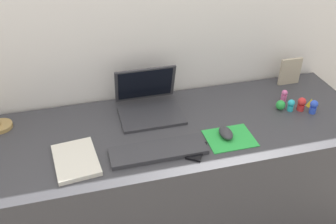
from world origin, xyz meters
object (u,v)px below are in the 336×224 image
at_px(toy_figurine_blue, 314,106).
at_px(toy_figurine_red, 301,104).
at_px(cell_phone, 196,151).
at_px(toy_figurine_green, 281,105).
at_px(toy_figurine_cyan, 291,105).
at_px(laptop, 149,101).
at_px(mouse, 226,133).
at_px(notebook_pad, 76,160).
at_px(toy_figurine_yellow, 310,102).
at_px(picture_frame, 290,71).
at_px(toy_figurine_pink, 284,95).
at_px(keyboard, 158,151).

bearing_deg(toy_figurine_blue, toy_figurine_red, 139.34).
bearing_deg(cell_phone, toy_figurine_green, 54.97).
bearing_deg(cell_phone, toy_figurine_cyan, 51.28).
bearing_deg(toy_figurine_green, laptop, 166.20).
bearing_deg(mouse, toy_figurine_green, 22.12).
xyz_separation_m(cell_phone, notebook_pad, (-0.50, 0.06, 0.01)).
height_order(mouse, toy_figurine_yellow, toy_figurine_yellow).
relative_size(picture_frame, toy_figurine_yellow, 3.51).
relative_size(picture_frame, toy_figurine_cyan, 2.44).
bearing_deg(notebook_pad, toy_figurine_green, 1.88).
xyz_separation_m(picture_frame, toy_figurine_yellow, (-0.01, -0.23, -0.05)).
bearing_deg(toy_figurine_pink, cell_phone, -153.88).
xyz_separation_m(keyboard, toy_figurine_green, (0.66, 0.17, 0.01)).
distance_m(keyboard, toy_figurine_red, 0.77).
xyz_separation_m(toy_figurine_green, toy_figurine_red, (0.09, -0.03, 0.01)).
distance_m(notebook_pad, toy_figurine_blue, 1.14).
distance_m(cell_phone, toy_figurine_red, 0.62).
relative_size(mouse, cell_phone, 0.75).
distance_m(cell_phone, toy_figurine_blue, 0.66).
height_order(picture_frame, toy_figurine_yellow, picture_frame).
distance_m(laptop, mouse, 0.41).
distance_m(keyboard, toy_figurine_blue, 0.81).
distance_m(toy_figurine_green, toy_figurine_red, 0.10).
bearing_deg(picture_frame, toy_figurine_blue, -96.45).
xyz_separation_m(laptop, keyboard, (-0.03, -0.33, -0.04)).
xyz_separation_m(notebook_pad, toy_figurine_yellow, (1.16, 0.13, 0.01)).
bearing_deg(toy_figurine_pink, notebook_pad, -168.67).
xyz_separation_m(toy_figurine_pink, toy_figurine_red, (0.04, -0.10, 0.01)).
relative_size(keyboard, toy_figurine_blue, 5.89).
bearing_deg(notebook_pad, toy_figurine_yellow, 0.40).
relative_size(toy_figurine_blue, toy_figurine_cyan, 1.13).
xyz_separation_m(keyboard, picture_frame, (0.83, 0.39, 0.06)).
relative_size(mouse, toy_figurine_yellow, 2.25).
height_order(mouse, toy_figurine_pink, toy_figurine_pink).
relative_size(cell_phone, toy_figurine_cyan, 2.09).
height_order(toy_figurine_yellow, toy_figurine_cyan, toy_figurine_cyan).
bearing_deg(toy_figurine_green, mouse, -157.88).
bearing_deg(toy_figurine_cyan, keyboard, -168.11).
bearing_deg(toy_figurine_green, toy_figurine_yellow, -2.71).
bearing_deg(toy_figurine_green, toy_figurine_cyan, -28.33).
distance_m(toy_figurine_pink, toy_figurine_blue, 0.16).
bearing_deg(toy_figurine_blue, notebook_pad, -176.33).
height_order(keyboard, toy_figurine_red, toy_figurine_red).
bearing_deg(notebook_pad, picture_frame, 11.13).
height_order(toy_figurine_cyan, toy_figurine_red, toy_figurine_red).
relative_size(toy_figurine_yellow, toy_figurine_green, 0.86).
distance_m(laptop, toy_figurine_blue, 0.80).
bearing_deg(toy_figurine_yellow, toy_figurine_pink, 142.81).
bearing_deg(cell_phone, notebook_pad, -154.39).
bearing_deg(notebook_pad, mouse, -6.07).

